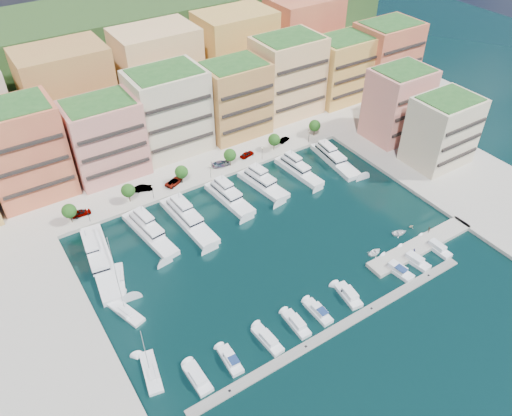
% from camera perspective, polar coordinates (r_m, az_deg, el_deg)
% --- Properties ---
extents(ground, '(400.00, 400.00, 0.00)m').
position_cam_1_polar(ground, '(126.23, 1.73, -3.81)').
color(ground, black).
rests_on(ground, ground).
extents(north_quay, '(220.00, 64.00, 2.00)m').
position_cam_1_polar(north_quay, '(170.66, -10.23, 8.21)').
color(north_quay, '#9E998E').
rests_on(north_quay, ground).
extents(east_quay, '(34.00, 76.00, 2.00)m').
position_cam_1_polar(east_quay, '(159.01, 22.26, 3.14)').
color(east_quay, '#9E998E').
rests_on(east_quay, ground).
extents(west_quay, '(34.00, 76.00, 2.00)m').
position_cam_1_polar(west_quay, '(109.49, -24.88, -18.06)').
color(west_quay, '#9E998E').
rests_on(west_quay, ground).
extents(hillside, '(240.00, 40.00, 58.00)m').
position_cam_1_polar(hillside, '(211.23, -15.89, 13.62)').
color(hillside, '#253E19').
rests_on(hillside, ground).
extents(south_pontoon, '(72.00, 2.20, 0.35)m').
position_cam_1_polar(south_pontoon, '(109.54, 9.54, -13.34)').
color(south_pontoon, gray).
rests_on(south_pontoon, ground).
extents(finger_pier, '(32.00, 5.00, 2.00)m').
position_cam_1_polar(finger_pier, '(131.22, 18.24, -4.24)').
color(finger_pier, '#9E998E').
rests_on(finger_pier, ground).
extents(apartment_1, '(20.00, 16.50, 26.80)m').
position_cam_1_polar(apartment_1, '(146.42, -24.95, 5.90)').
color(apartment_1, '#D67447').
rests_on(apartment_1, north_quay).
extents(apartment_2, '(20.00, 15.50, 22.80)m').
position_cam_1_polar(apartment_2, '(148.56, -16.87, 7.61)').
color(apartment_2, tan).
rests_on(apartment_2, north_quay).
extents(apartment_3, '(22.00, 16.50, 25.80)m').
position_cam_1_polar(apartment_3, '(155.19, -9.91, 10.81)').
color(apartment_3, beige).
rests_on(apartment_3, north_quay).
extents(apartment_4, '(20.00, 15.50, 23.80)m').
position_cam_1_polar(apartment_4, '(162.72, -2.42, 12.37)').
color(apartment_4, '#BD8F47').
rests_on(apartment_4, north_quay).
extents(apartment_5, '(22.00, 16.50, 26.80)m').
position_cam_1_polar(apartment_5, '(174.61, 3.62, 14.81)').
color(apartment_5, '#EBB37C').
rests_on(apartment_5, north_quay).
extents(apartment_6, '(20.00, 15.50, 22.80)m').
position_cam_1_polar(apartment_6, '(186.99, 9.64, 15.38)').
color(apartment_6, tan).
rests_on(apartment_6, north_quay).
extents(apartment_7, '(22.00, 16.50, 24.80)m').
position_cam_1_polar(apartment_7, '(198.56, 14.61, 16.44)').
color(apartment_7, '#D67447').
rests_on(apartment_7, north_quay).
extents(apartment_east_a, '(18.00, 14.50, 22.80)m').
position_cam_1_polar(apartment_east_a, '(166.96, 15.91, 11.42)').
color(apartment_east_a, tan).
rests_on(apartment_east_a, east_quay).
extents(apartment_east_b, '(18.00, 14.50, 20.80)m').
position_cam_1_polar(apartment_east_b, '(157.84, 20.50, 8.29)').
color(apartment_east_b, beige).
rests_on(apartment_east_b, east_quay).
extents(backblock_1, '(26.00, 18.00, 30.00)m').
position_cam_1_polar(backblock_1, '(167.39, -20.56, 11.91)').
color(backblock_1, '#BD8F47').
rests_on(backblock_1, north_quay).
extents(backblock_2, '(26.00, 18.00, 30.00)m').
position_cam_1_polar(backblock_2, '(175.03, -11.03, 14.85)').
color(backblock_2, '#EBB37C').
rests_on(backblock_2, north_quay).
extents(backblock_3, '(26.00, 18.00, 30.00)m').
position_cam_1_polar(backblock_3, '(187.22, -2.31, 17.14)').
color(backblock_3, tan).
rests_on(backblock_3, north_quay).
extents(backblock_4, '(26.00, 18.00, 30.00)m').
position_cam_1_polar(backblock_4, '(203.15, 5.35, 18.81)').
color(backblock_4, '#D67447').
rests_on(backblock_4, north_quay).
extents(tree_0, '(3.80, 3.80, 5.65)m').
position_cam_1_polar(tree_0, '(136.47, -20.59, -0.32)').
color(tree_0, '#473323').
rests_on(tree_0, north_quay).
extents(tree_1, '(3.80, 3.80, 5.65)m').
position_cam_1_polar(tree_1, '(138.99, -14.41, 1.95)').
color(tree_1, '#473323').
rests_on(tree_1, north_quay).
extents(tree_2, '(3.80, 3.80, 5.65)m').
position_cam_1_polar(tree_2, '(143.25, -8.52, 4.10)').
color(tree_2, '#473323').
rests_on(tree_2, north_quay).
extents(tree_3, '(3.80, 3.80, 5.65)m').
position_cam_1_polar(tree_3, '(149.12, -3.00, 6.06)').
color(tree_3, '#473323').
rests_on(tree_3, north_quay).
extents(tree_4, '(3.80, 3.80, 5.65)m').
position_cam_1_polar(tree_4, '(156.41, 2.09, 7.81)').
color(tree_4, '#473323').
rests_on(tree_4, north_quay).
extents(tree_5, '(3.80, 3.80, 5.65)m').
position_cam_1_polar(tree_5, '(164.93, 6.73, 9.33)').
color(tree_5, '#473323').
rests_on(tree_5, north_quay).
extents(lamppost_0, '(0.30, 0.30, 4.20)m').
position_cam_1_polar(lamppost_0, '(135.66, -18.65, -0.56)').
color(lamppost_0, black).
rests_on(lamppost_0, north_quay).
extents(lamppost_1, '(0.30, 0.30, 4.20)m').
position_cam_1_polar(lamppost_1, '(139.15, -11.74, 2.01)').
color(lamppost_1, black).
rests_on(lamppost_1, north_quay).
extents(lamppost_2, '(0.30, 0.30, 4.20)m').
position_cam_1_polar(lamppost_2, '(144.80, -5.25, 4.38)').
color(lamppost_2, black).
rests_on(lamppost_2, north_quay).
extents(lamppost_3, '(0.30, 0.30, 4.20)m').
position_cam_1_polar(lamppost_3, '(152.39, 0.71, 6.50)').
color(lamppost_3, black).
rests_on(lamppost_3, north_quay).
extents(lamppost_4, '(0.30, 0.30, 4.20)m').
position_cam_1_polar(lamppost_4, '(161.63, 6.09, 8.34)').
color(lamppost_4, black).
rests_on(lamppost_4, north_quay).
extents(yacht_0, '(8.51, 27.53, 7.30)m').
position_cam_1_polar(yacht_0, '(125.91, -17.44, -5.45)').
color(yacht_0, white).
rests_on(yacht_0, ground).
extents(yacht_1, '(7.08, 21.65, 7.30)m').
position_cam_1_polar(yacht_1, '(130.25, -12.19, -2.61)').
color(yacht_1, white).
rests_on(yacht_1, ground).
extents(yacht_2, '(6.33, 23.16, 7.30)m').
position_cam_1_polar(yacht_2, '(132.43, -7.90, -1.11)').
color(yacht_2, white).
rests_on(yacht_2, ground).
extents(yacht_3, '(6.32, 18.41, 7.30)m').
position_cam_1_polar(yacht_3, '(138.71, -3.23, 1.39)').
color(yacht_3, white).
rests_on(yacht_3, ground).
extents(yacht_4, '(7.32, 18.13, 7.30)m').
position_cam_1_polar(yacht_4, '(143.65, 0.66, 2.91)').
color(yacht_4, white).
rests_on(yacht_4, ground).
extents(yacht_5, '(5.52, 18.28, 7.30)m').
position_cam_1_polar(yacht_5, '(149.58, 4.72, 4.46)').
color(yacht_5, white).
rests_on(yacht_5, ground).
extents(yacht_6, '(6.92, 21.18, 7.30)m').
position_cam_1_polar(yacht_6, '(155.88, 8.84, 5.67)').
color(yacht_6, white).
rests_on(yacht_6, ground).
extents(cruiser_0, '(3.00, 7.69, 2.55)m').
position_cam_1_polar(cruiser_0, '(101.26, -6.68, -18.78)').
color(cruiser_0, white).
rests_on(cruiser_0, ground).
extents(cruiser_1, '(2.92, 7.25, 2.66)m').
position_cam_1_polar(cruiser_1, '(102.92, -2.93, -16.99)').
color(cruiser_1, white).
rests_on(cruiser_1, ground).
extents(cruiser_2, '(3.07, 8.27, 2.55)m').
position_cam_1_polar(cruiser_2, '(105.61, 1.35, -14.84)').
color(cruiser_2, white).
rests_on(cruiser_2, ground).
extents(cruiser_3, '(2.74, 7.75, 2.55)m').
position_cam_1_polar(cruiser_3, '(108.33, 4.65, -13.08)').
color(cruiser_3, white).
rests_on(cruiser_3, ground).
extents(cruiser_4, '(2.58, 7.52, 2.66)m').
position_cam_1_polar(cruiser_4, '(110.78, 7.13, -11.71)').
color(cruiser_4, white).
rests_on(cruiser_4, ground).
extents(cruiser_5, '(3.81, 8.01, 2.55)m').
position_cam_1_polar(cruiser_5, '(114.89, 10.53, -9.79)').
color(cruiser_5, white).
rests_on(cruiser_5, ground).
extents(cruiser_7, '(3.85, 9.14, 2.66)m').
position_cam_1_polar(cruiser_7, '(122.96, 15.73, -6.75)').
color(cruiser_7, white).
rests_on(cruiser_7, ground).
extents(cruiser_8, '(3.74, 8.93, 2.55)m').
position_cam_1_polar(cruiser_8, '(126.46, 17.53, -5.66)').
color(cruiser_8, white).
rests_on(cruiser_8, ground).
extents(cruiser_9, '(2.58, 8.69, 2.55)m').
position_cam_1_polar(cruiser_9, '(131.48, 19.84, -4.26)').
color(cruiser_9, white).
rests_on(cruiser_9, ground).
extents(sailboat_0, '(4.65, 10.12, 13.20)m').
position_cam_1_polar(sailboat_0, '(103.59, -11.87, -17.94)').
color(sailboat_0, white).
rests_on(sailboat_0, ground).
extents(sailboat_1, '(5.80, 10.53, 13.20)m').
position_cam_1_polar(sailboat_1, '(113.88, -14.71, -11.43)').
color(sailboat_1, white).
rests_on(sailboat_1, ground).
extents(sailboat_2, '(5.26, 9.47, 13.20)m').
position_cam_1_polar(sailboat_2, '(121.09, -15.47, -7.74)').
color(sailboat_2, white).
rests_on(sailboat_2, ground).
extents(tender_2, '(4.53, 3.70, 0.82)m').
position_cam_1_polar(tender_2, '(133.11, 16.09, -2.73)').
color(tender_2, white).
rests_on(tender_2, ground).
extents(tender_0, '(4.13, 3.17, 0.80)m').
position_cam_1_polar(tender_0, '(126.08, 13.43, -4.96)').
color(tender_0, white).
rests_on(tender_0, ground).
extents(tender_3, '(1.58, 1.40, 0.77)m').
position_cam_1_polar(tender_3, '(136.00, 17.31, -2.00)').
color(tender_3, beige).
rests_on(tender_3, ground).
extents(car_0, '(5.18, 2.41, 1.72)m').
position_cam_1_polar(car_0, '(139.67, -19.37, -0.51)').
color(car_0, gray).
rests_on(car_0, north_quay).
extents(car_1, '(5.27, 3.29, 1.64)m').
position_cam_1_polar(car_1, '(143.88, -12.72, 2.24)').
color(car_1, gray).
rests_on(car_1, north_quay).
extents(car_2, '(6.41, 4.77, 1.62)m').
position_cam_1_polar(car_2, '(144.72, -9.34, 2.98)').
color(car_2, gray).
rests_on(car_2, north_quay).
extents(car_3, '(5.85, 3.06, 1.62)m').
position_cam_1_polar(car_3, '(150.78, -4.07, 5.09)').
color(car_3, gray).
rests_on(car_3, north_quay).
extents(car_4, '(5.17, 2.99, 1.65)m').
position_cam_1_polar(car_4, '(154.70, -1.04, 6.17)').
color(car_4, gray).
rests_on(car_4, north_quay).
extents(car_5, '(4.48, 2.80, 1.39)m').
position_cam_1_polar(car_5, '(162.41, 3.23, 7.80)').
color(car_5, gray).
rests_on(car_5, north_quay).
extents(person_0, '(0.53, 0.69, 1.69)m').
position_cam_1_polar(person_0, '(126.86, 17.62, -4.70)').
color(person_0, '#292952').
rests_on(person_0, finger_pier).
extents(person_1, '(1.04, 0.96, 1.71)m').
position_cam_1_polar(person_1, '(133.95, 19.13, -2.38)').
color(person_1, '#453929').
rests_on(person_1, finger_pier).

